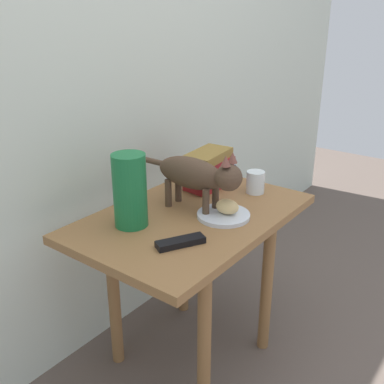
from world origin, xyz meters
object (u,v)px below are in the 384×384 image
(green_vase, at_px, (130,191))
(book_stack, at_px, (208,169))
(plate, at_px, (223,215))
(cat, at_px, (198,175))
(tv_remote, at_px, (181,242))
(bread_roll, at_px, (227,207))
(candle_jar, at_px, (255,183))
(side_table, at_px, (192,237))

(green_vase, bearing_deg, book_stack, -0.30)
(plate, xyz_separation_m, cat, (-0.01, 0.10, 0.13))
(cat, relative_size, tv_remote, 3.20)
(bread_roll, bearing_deg, green_vase, 137.69)
(plate, bearing_deg, book_stack, 45.89)
(plate, relative_size, cat, 0.38)
(book_stack, bearing_deg, plate, -134.11)
(plate, relative_size, bread_roll, 2.25)
(cat, relative_size, candle_jar, 5.64)
(bread_roll, distance_m, green_vase, 0.33)
(cat, bearing_deg, green_vase, 155.36)
(candle_jar, bearing_deg, book_stack, 108.90)
(plate, bearing_deg, tv_remote, -178.40)
(side_table, distance_m, candle_jar, 0.33)
(plate, xyz_separation_m, candle_jar, (0.26, 0.03, 0.03))
(side_table, distance_m, book_stack, 0.31)
(side_table, bearing_deg, book_stack, 22.99)
(bread_roll, height_order, green_vase, green_vase)
(side_table, xyz_separation_m, plate, (0.04, -0.10, 0.10))
(green_vase, bearing_deg, cat, -24.64)
(candle_jar, relative_size, tv_remote, 0.57)
(book_stack, bearing_deg, green_vase, 179.70)
(bread_roll, relative_size, tv_remote, 0.53)
(bread_roll, distance_m, book_stack, 0.29)
(green_vase, relative_size, tv_remote, 1.60)
(book_stack, distance_m, green_vase, 0.43)
(plate, xyz_separation_m, bread_roll, (0.01, -0.01, 0.03))
(plate, distance_m, book_stack, 0.29)
(green_vase, relative_size, candle_jar, 2.83)
(bread_roll, distance_m, candle_jar, 0.25)
(side_table, xyz_separation_m, cat, (0.03, 0.00, 0.22))
(bread_roll, xyz_separation_m, green_vase, (-0.24, 0.22, 0.08))
(cat, height_order, candle_jar, cat)
(cat, distance_m, candle_jar, 0.29)
(book_stack, xyz_separation_m, candle_jar, (0.06, -0.18, -0.04))
(side_table, distance_m, plate, 0.15)
(side_table, height_order, plate, plate)
(bread_roll, height_order, cat, cat)
(side_table, distance_m, cat, 0.22)
(green_vase, bearing_deg, candle_jar, -20.13)
(cat, distance_m, green_vase, 0.25)
(bread_roll, relative_size, cat, 0.17)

